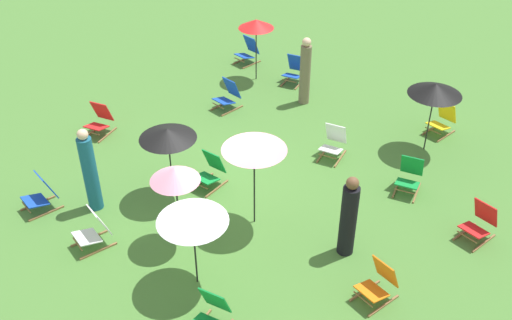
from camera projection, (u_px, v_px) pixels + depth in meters
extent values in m
plane|color=#477A33|center=(219.00, 203.00, 12.43)|extent=(40.00, 40.00, 0.00)
cube|color=olive|center=(431.00, 129.00, 14.86)|extent=(0.12, 0.76, 0.04)
cube|color=olive|center=(446.00, 136.00, 14.59)|extent=(0.12, 0.76, 0.04)
cube|color=yellow|center=(438.00, 125.00, 14.52)|extent=(0.53, 0.49, 0.13)
cube|color=yellow|center=(447.00, 112.00, 14.53)|extent=(0.51, 0.30, 0.57)
cylinder|color=olive|center=(433.00, 131.00, 14.45)|extent=(0.44, 0.08, 0.03)
cube|color=olive|center=(396.00, 188.00, 12.85)|extent=(0.26, 0.74, 0.04)
cube|color=olive|center=(417.00, 193.00, 12.71)|extent=(0.26, 0.74, 0.04)
cube|color=#148C38|center=(407.00, 184.00, 12.56)|extent=(0.59, 0.56, 0.13)
cube|color=#148C38|center=(412.00, 166.00, 12.63)|extent=(0.53, 0.38, 0.57)
cylinder|color=olive|center=(405.00, 191.00, 12.45)|extent=(0.43, 0.16, 0.03)
cube|color=olive|center=(464.00, 232.00, 11.68)|extent=(0.16, 0.76, 0.04)
cube|color=olive|center=(484.00, 243.00, 11.40)|extent=(0.16, 0.76, 0.04)
cube|color=red|center=(474.00, 230.00, 11.34)|extent=(0.54, 0.50, 0.13)
cube|color=red|center=(486.00, 212.00, 11.34)|extent=(0.51, 0.32, 0.57)
cylinder|color=olive|center=(467.00, 237.00, 11.28)|extent=(0.44, 0.10, 0.03)
cube|color=olive|center=(38.00, 203.00, 12.42)|extent=(0.16, 0.76, 0.04)
cube|color=olive|center=(47.00, 213.00, 12.14)|extent=(0.16, 0.76, 0.04)
cube|color=#1947B7|center=(35.00, 201.00, 12.08)|extent=(0.54, 0.50, 0.13)
cube|color=#1947B7|center=(46.00, 184.00, 12.08)|extent=(0.51, 0.32, 0.57)
cylinder|color=olive|center=(26.00, 207.00, 12.02)|extent=(0.44, 0.10, 0.03)
cube|color=olive|center=(365.00, 291.00, 10.39)|extent=(0.17, 0.75, 0.04)
cube|color=olive|center=(383.00, 306.00, 10.10)|extent=(0.17, 0.75, 0.04)
cube|color=orange|center=(372.00, 291.00, 10.05)|extent=(0.55, 0.51, 0.13)
cube|color=orange|center=(385.00, 271.00, 10.04)|extent=(0.52, 0.33, 0.57)
cylinder|color=olive|center=(363.00, 299.00, 9.99)|extent=(0.44, 0.11, 0.03)
cube|color=olive|center=(242.00, 60.00, 18.20)|extent=(0.09, 0.76, 0.04)
cube|color=olive|center=(252.00, 65.00, 17.94)|extent=(0.09, 0.76, 0.04)
cube|color=#1947B7|center=(244.00, 56.00, 17.87)|extent=(0.51, 0.47, 0.13)
cube|color=#1947B7|center=(251.00, 45.00, 17.88)|extent=(0.50, 0.28, 0.57)
cylinder|color=olive|center=(239.00, 60.00, 17.79)|extent=(0.44, 0.06, 0.03)
cube|color=olive|center=(286.00, 81.00, 17.06)|extent=(0.24, 0.74, 0.04)
cube|color=olive|center=(300.00, 84.00, 16.90)|extent=(0.24, 0.74, 0.04)
cube|color=#1947B7|center=(292.00, 76.00, 16.76)|extent=(0.58, 0.55, 0.13)
cube|color=#1947B7|center=(296.00, 63.00, 16.82)|extent=(0.53, 0.37, 0.57)
cylinder|color=olive|center=(289.00, 81.00, 16.65)|extent=(0.43, 0.15, 0.03)
cube|color=#148C38|center=(215.00, 300.00, 9.51)|extent=(0.52, 0.35, 0.57)
cube|color=olive|center=(202.00, 181.00, 13.04)|extent=(0.10, 0.76, 0.04)
cube|color=olive|center=(217.00, 189.00, 12.83)|extent=(0.10, 0.76, 0.04)
cube|color=#148C38|center=(206.00, 178.00, 12.72)|extent=(0.51, 0.47, 0.13)
cube|color=#148C38|center=(214.00, 161.00, 12.76)|extent=(0.50, 0.28, 0.57)
cylinder|color=olive|center=(200.00, 185.00, 12.63)|extent=(0.44, 0.06, 0.03)
cube|color=olive|center=(221.00, 105.00, 15.88)|extent=(0.09, 0.76, 0.04)
cube|color=olive|center=(232.00, 111.00, 15.62)|extent=(0.09, 0.76, 0.04)
cube|color=#1947B7|center=(224.00, 101.00, 15.55)|extent=(0.51, 0.46, 0.13)
cube|color=#1947B7|center=(232.00, 88.00, 15.57)|extent=(0.50, 0.28, 0.57)
cylinder|color=olive|center=(218.00, 106.00, 15.48)|extent=(0.44, 0.06, 0.03)
cube|color=olive|center=(93.00, 131.00, 14.77)|extent=(0.27, 0.73, 0.04)
cube|color=olive|center=(108.00, 135.00, 14.63)|extent=(0.27, 0.73, 0.04)
cube|color=red|center=(96.00, 127.00, 14.48)|extent=(0.59, 0.56, 0.13)
cube|color=red|center=(102.00, 111.00, 14.55)|extent=(0.53, 0.38, 0.57)
cylinder|color=olive|center=(92.00, 133.00, 14.37)|extent=(0.43, 0.16, 0.03)
cube|color=olive|center=(89.00, 238.00, 11.51)|extent=(0.19, 0.75, 0.04)
cube|color=olive|center=(99.00, 251.00, 11.22)|extent=(0.19, 0.75, 0.04)
cube|color=white|center=(87.00, 237.00, 11.17)|extent=(0.56, 0.52, 0.13)
cube|color=white|center=(99.00, 220.00, 11.16)|extent=(0.52, 0.34, 0.57)
cylinder|color=olive|center=(78.00, 244.00, 11.11)|extent=(0.44, 0.12, 0.03)
cube|color=olive|center=(323.00, 154.00, 13.94)|extent=(0.23, 0.74, 0.04)
cube|color=olive|center=(340.00, 159.00, 13.78)|extent=(0.23, 0.74, 0.04)
cube|color=white|center=(331.00, 150.00, 13.64)|extent=(0.57, 0.54, 0.13)
cube|color=white|center=(336.00, 133.00, 13.70)|extent=(0.53, 0.36, 0.57)
cylinder|color=olive|center=(327.00, 156.00, 13.53)|extent=(0.43, 0.14, 0.03)
cylinder|color=black|center=(430.00, 118.00, 13.66)|extent=(0.03, 0.03, 1.72)
cone|color=black|center=(435.00, 89.00, 13.23)|extent=(1.23, 1.23, 0.26)
cylinder|color=black|center=(195.00, 248.00, 10.13)|extent=(0.03, 0.03, 1.65)
cone|color=white|center=(192.00, 215.00, 9.72)|extent=(1.23, 1.23, 0.24)
cylinder|color=black|center=(256.00, 50.00, 16.69)|extent=(0.03, 0.03, 1.79)
cone|color=red|center=(256.00, 24.00, 16.23)|extent=(1.00, 1.00, 0.25)
cylinder|color=black|center=(171.00, 164.00, 12.19)|extent=(0.03, 0.03, 1.66)
cone|color=black|center=(168.00, 134.00, 11.77)|extent=(1.17, 1.17, 0.22)
cylinder|color=black|center=(254.00, 183.00, 11.41)|extent=(0.03, 0.03, 1.95)
cone|color=pink|center=(254.00, 145.00, 10.90)|extent=(1.25, 1.25, 0.21)
cylinder|color=black|center=(178.00, 206.00, 11.02)|extent=(0.03, 0.03, 1.70)
cone|color=pink|center=(175.00, 174.00, 10.60)|extent=(0.93, 0.93, 0.28)
cylinder|color=#195972|center=(90.00, 174.00, 11.86)|extent=(0.39, 0.39, 1.70)
sphere|color=beige|center=(82.00, 135.00, 11.32)|extent=(0.22, 0.22, 0.22)
cylinder|color=black|center=(348.00, 221.00, 10.81)|extent=(0.35, 0.35, 1.52)
sphere|color=brown|center=(353.00, 183.00, 10.32)|extent=(0.24, 0.24, 0.24)
cylinder|color=#72664C|center=(305.00, 75.00, 15.58)|extent=(0.40, 0.40, 1.65)
sphere|color=beige|center=(307.00, 42.00, 15.05)|extent=(0.24, 0.24, 0.24)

